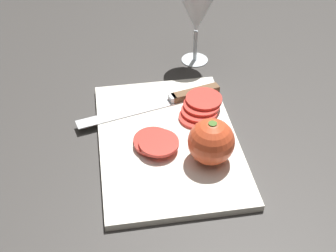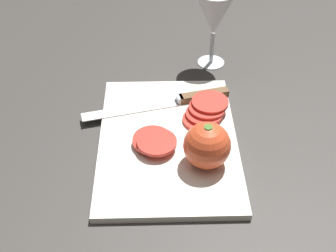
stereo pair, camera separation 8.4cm
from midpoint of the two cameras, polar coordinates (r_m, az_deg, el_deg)
name	(u,v)px [view 1 (the left image)]	position (r m, az deg, el deg)	size (l,w,h in m)	color
ground_plane	(152,140)	(0.88, -4.76, -1.79)	(3.00, 3.00, 0.00)	#383533
cutting_board	(168,141)	(0.87, -2.78, -1.96)	(0.37, 0.25, 0.01)	silver
wine_glass	(197,13)	(1.04, 1.15, 13.57)	(0.09, 0.09, 0.17)	silver
whole_tomato	(211,142)	(0.79, 2.29, -2.06)	(0.08, 0.08, 0.08)	#DB4C28
knife	(177,98)	(0.95, -1.46, 3.32)	(0.09, 0.30, 0.01)	silver
tomato_slice_stack_near	(155,142)	(0.84, -4.41, -2.06)	(0.09, 0.08, 0.02)	red
tomato_slice_stack_far	(201,108)	(0.91, 1.36, 2.10)	(0.10, 0.09, 0.03)	red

